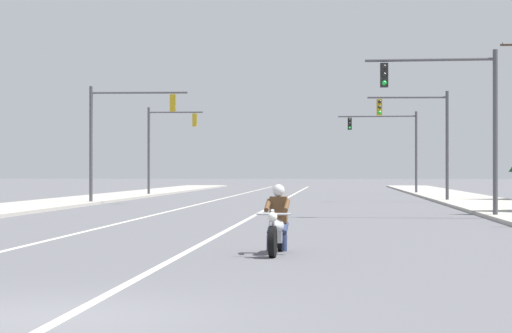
# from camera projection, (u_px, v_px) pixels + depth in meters

# --- Properties ---
(ground_plane) EXTENTS (400.00, 400.00, 0.00)m
(ground_plane) POSITION_uv_depth(u_px,v_px,m) (44.00, 318.00, 11.29)
(ground_plane) COLOR #5B5B60
(lane_stripe_center) EXTENTS (0.16, 100.00, 0.01)m
(lane_stripe_center) POSITION_uv_depth(u_px,v_px,m) (282.00, 200.00, 56.11)
(lane_stripe_center) COLOR beige
(lane_stripe_center) RESTS_ON ground
(lane_stripe_left) EXTENTS (0.16, 100.00, 0.01)m
(lane_stripe_left) POSITION_uv_depth(u_px,v_px,m) (215.00, 200.00, 56.45)
(lane_stripe_left) COLOR beige
(lane_stripe_left) RESTS_ON ground
(sidewalk_kerb_right) EXTENTS (4.40, 110.00, 0.14)m
(sidewalk_kerb_right) POSITION_uv_depth(u_px,v_px,m) (482.00, 203.00, 50.20)
(sidewalk_kerb_right) COLOR #ADA89E
(sidewalk_kerb_right) RESTS_ON ground
(sidewalk_kerb_left) EXTENTS (4.40, 110.00, 0.14)m
(sidewalk_kerb_left) POSITION_uv_depth(u_px,v_px,m) (70.00, 201.00, 52.09)
(sidewalk_kerb_left) COLOR #ADA89E
(sidewalk_kerb_left) RESTS_ON ground
(motorcycle_with_rider) EXTENTS (0.70, 2.19, 1.46)m
(motorcycle_with_rider) POSITION_uv_depth(u_px,v_px,m) (277.00, 226.00, 19.92)
(motorcycle_with_rider) COLOR black
(motorcycle_with_rider) RESTS_ON ground
(traffic_signal_near_right) EXTENTS (4.84, 0.37, 6.20)m
(traffic_signal_near_right) POSITION_uv_depth(u_px,v_px,m) (457.00, 107.00, 35.08)
(traffic_signal_near_right) COLOR #47474C
(traffic_signal_near_right) RESTS_ON ground
(traffic_signal_near_left) EXTENTS (5.19, 0.48, 6.20)m
(traffic_signal_near_left) POSITION_uv_depth(u_px,v_px,m) (119.00, 126.00, 50.02)
(traffic_signal_near_left) COLOR #47474C
(traffic_signal_near_left) RESTS_ON ground
(traffic_signal_mid_right) EXTENTS (4.52, 0.52, 6.20)m
(traffic_signal_mid_right) POSITION_uv_depth(u_px,v_px,m) (424.00, 129.00, 53.14)
(traffic_signal_mid_right) COLOR #47474C
(traffic_signal_mid_right) RESTS_ON ground
(traffic_signal_mid_left) EXTENTS (3.90, 0.39, 6.20)m
(traffic_signal_mid_left) POSITION_uv_depth(u_px,v_px,m) (164.00, 138.00, 66.65)
(traffic_signal_mid_left) COLOR #47474C
(traffic_signal_mid_left) RESTS_ON ground
(traffic_signal_far_right) EXTENTS (5.92, 0.37, 6.20)m
(traffic_signal_far_right) POSITION_uv_depth(u_px,v_px,m) (393.00, 139.00, 71.47)
(traffic_signal_far_right) COLOR #47474C
(traffic_signal_far_right) RESTS_ON ground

